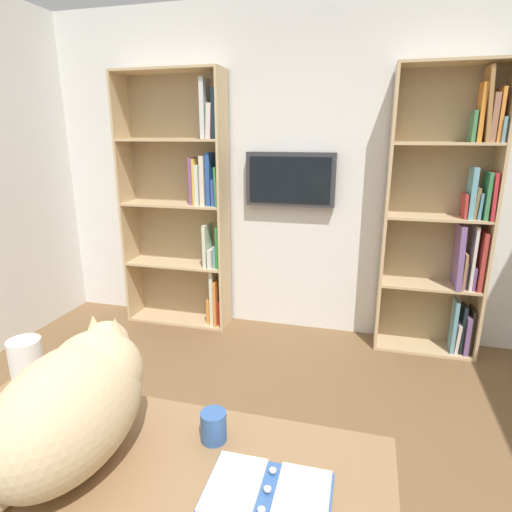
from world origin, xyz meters
name	(u,v)px	position (x,y,z in m)	size (l,w,h in m)	color
wall_back	(300,175)	(0.00, -2.23, 1.35)	(4.52, 0.06, 2.70)	silver
bookshelf_left	(450,220)	(-1.16, -2.06, 1.06)	(0.76, 0.28, 2.15)	tan
bookshelf_right	(187,204)	(0.96, -2.07, 1.09)	(0.93, 0.28, 2.18)	tan
wall_mounted_tv	(290,180)	(0.07, -2.15, 1.32)	(0.74, 0.07, 0.44)	#333338
desk	(136,510)	(0.01, 0.48, 0.64)	(1.41, 0.64, 0.76)	olive
cat	(78,399)	(0.19, 0.44, 0.95)	(0.32, 0.68, 0.38)	#D1B284
open_binder	(267,492)	(-0.36, 0.45, 0.77)	(0.33, 0.22, 0.02)	#335999
paper_towel_roll	(28,370)	(0.55, 0.25, 0.88)	(0.11, 0.11, 0.23)	white
coffee_mug	(214,426)	(-0.15, 0.29, 0.81)	(0.08, 0.08, 0.10)	#335999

